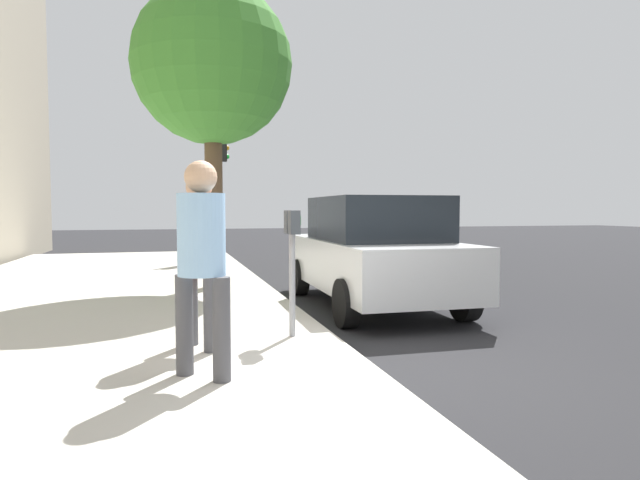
% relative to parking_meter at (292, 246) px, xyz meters
% --- Properties ---
extents(ground_plane, '(80.00, 80.00, 0.00)m').
position_rel_parking_meter_xyz_m(ground_plane, '(-0.94, -0.48, -1.17)').
color(ground_plane, '#232326').
rests_on(ground_plane, ground).
extents(sidewalk_slab, '(28.00, 6.00, 0.15)m').
position_rel_parking_meter_xyz_m(sidewalk_slab, '(-0.94, 2.52, -1.09)').
color(sidewalk_slab, '#B7B2A8').
rests_on(sidewalk_slab, ground_plane).
extents(parking_meter, '(0.36, 0.12, 1.41)m').
position_rel_parking_meter_xyz_m(parking_meter, '(0.00, 0.00, 0.00)').
color(parking_meter, gray).
rests_on(parking_meter, sidewalk_slab).
extents(pedestrian_at_meter, '(0.49, 0.39, 1.78)m').
position_rel_parking_meter_xyz_m(pedestrian_at_meter, '(-0.26, 1.02, 0.04)').
color(pedestrian_at_meter, '#47474C').
rests_on(pedestrian_at_meter, sidewalk_slab).
extents(pedestrian_bystander, '(0.42, 0.44, 1.83)m').
position_rel_parking_meter_xyz_m(pedestrian_bystander, '(-1.26, 1.06, 0.07)').
color(pedestrian_bystander, '#47474C').
rests_on(pedestrian_bystander, sidewalk_slab).
extents(parked_sedan_near, '(4.43, 2.03, 1.77)m').
position_rel_parking_meter_xyz_m(parked_sedan_near, '(2.23, -1.83, -0.27)').
color(parked_sedan_near, silver).
rests_on(parked_sedan_near, ground_plane).
extents(street_tree, '(2.87, 2.87, 5.47)m').
position_rel_parking_meter_xyz_m(street_tree, '(4.15, 0.53, 2.98)').
color(street_tree, brown).
rests_on(street_tree, sidewalk_slab).
extents(traffic_signal, '(0.24, 0.44, 3.60)m').
position_rel_parking_meter_xyz_m(traffic_signal, '(9.51, -0.06, 1.41)').
color(traffic_signal, black).
rests_on(traffic_signal, sidewalk_slab).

